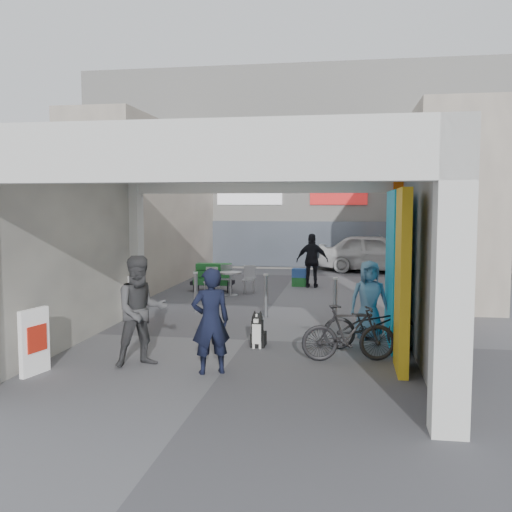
% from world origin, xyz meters
% --- Properties ---
extents(ground, '(90.00, 90.00, 0.00)m').
position_xyz_m(ground, '(0.00, 0.00, 0.00)').
color(ground, '#5C5C62').
rests_on(ground, ground).
extents(arcade_canopy, '(6.40, 6.45, 6.40)m').
position_xyz_m(arcade_canopy, '(0.54, -0.82, 2.30)').
color(arcade_canopy, silver).
rests_on(arcade_canopy, ground).
extents(far_building, '(18.00, 4.08, 8.00)m').
position_xyz_m(far_building, '(-0.00, 13.99, 3.99)').
color(far_building, silver).
rests_on(far_building, ground).
extents(plaza_bldg_left, '(2.00, 9.00, 5.00)m').
position_xyz_m(plaza_bldg_left, '(-4.50, 7.50, 2.50)').
color(plaza_bldg_left, '#C2B5A0').
rests_on(plaza_bldg_left, ground).
extents(plaza_bldg_right, '(2.00, 9.00, 5.00)m').
position_xyz_m(plaza_bldg_right, '(4.50, 7.50, 2.50)').
color(plaza_bldg_right, '#C2B5A0').
rests_on(plaza_bldg_right, ground).
extents(bollard_left, '(0.09, 0.09, 0.94)m').
position_xyz_m(bollard_left, '(-1.68, 2.59, 0.47)').
color(bollard_left, '#989CA1').
rests_on(bollard_left, ground).
extents(bollard_center, '(0.09, 0.09, 0.97)m').
position_xyz_m(bollard_center, '(0.06, 2.22, 0.49)').
color(bollard_center, '#989CA1').
rests_on(bollard_center, ground).
extents(bollard_right, '(0.09, 0.09, 0.90)m').
position_xyz_m(bollard_right, '(1.62, 2.34, 0.45)').
color(bollard_right, '#989CA1').
rests_on(bollard_right, ground).
extents(advert_board_near, '(0.21, 0.55, 1.00)m').
position_xyz_m(advert_board_near, '(-2.75, -2.66, 0.51)').
color(advert_board_near, white).
rests_on(advert_board_near, ground).
extents(advert_board_far, '(0.19, 0.56, 1.00)m').
position_xyz_m(advert_board_far, '(-2.75, 1.52, 0.51)').
color(advert_board_far, white).
rests_on(advert_board_far, ground).
extents(cafe_set, '(1.32, 1.06, 0.80)m').
position_xyz_m(cafe_set, '(-1.47, 5.41, 0.28)').
color(cafe_set, '#A8A8AD').
rests_on(cafe_set, ground).
extents(produce_stand, '(1.22, 0.66, 0.81)m').
position_xyz_m(produce_stand, '(-2.05, 5.87, 0.32)').
color(produce_stand, black).
rests_on(produce_stand, ground).
extents(crate_stack, '(0.48, 0.40, 0.56)m').
position_xyz_m(crate_stack, '(0.41, 7.31, 0.28)').
color(crate_stack, '#1A5D27').
rests_on(crate_stack, ground).
extents(border_collie, '(0.25, 0.49, 0.67)m').
position_xyz_m(border_collie, '(0.30, -0.50, 0.27)').
color(border_collie, black).
rests_on(border_collie, ground).
extents(man_with_dog, '(0.69, 0.60, 1.61)m').
position_xyz_m(man_with_dog, '(-0.15, -2.18, 0.80)').
color(man_with_dog, black).
rests_on(man_with_dog, ground).
extents(man_back_turned, '(1.08, 1.03, 1.75)m').
position_xyz_m(man_back_turned, '(-1.33, -1.95, 0.88)').
color(man_back_turned, '#3F3F42').
rests_on(man_back_turned, ground).
extents(man_elderly, '(0.81, 0.61, 1.49)m').
position_xyz_m(man_elderly, '(2.29, 0.49, 0.75)').
color(man_elderly, '#5989AE').
rests_on(man_elderly, ground).
extents(man_crates, '(0.98, 0.42, 1.67)m').
position_xyz_m(man_crates, '(0.80, 7.08, 0.83)').
color(man_crates, black).
rests_on(man_crates, ground).
extents(bicycle_front, '(1.69, 0.61, 0.89)m').
position_xyz_m(bicycle_front, '(2.30, -0.37, 0.44)').
color(bicycle_front, black).
rests_on(bicycle_front, ground).
extents(bicycle_rear, '(1.60, 0.72, 0.93)m').
position_xyz_m(bicycle_rear, '(1.91, -1.16, 0.46)').
color(bicycle_rear, black).
rests_on(bicycle_rear, ground).
extents(white_van, '(4.53, 2.44, 1.46)m').
position_xyz_m(white_van, '(2.94, 11.50, 0.73)').
color(white_van, silver).
rests_on(white_van, ground).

